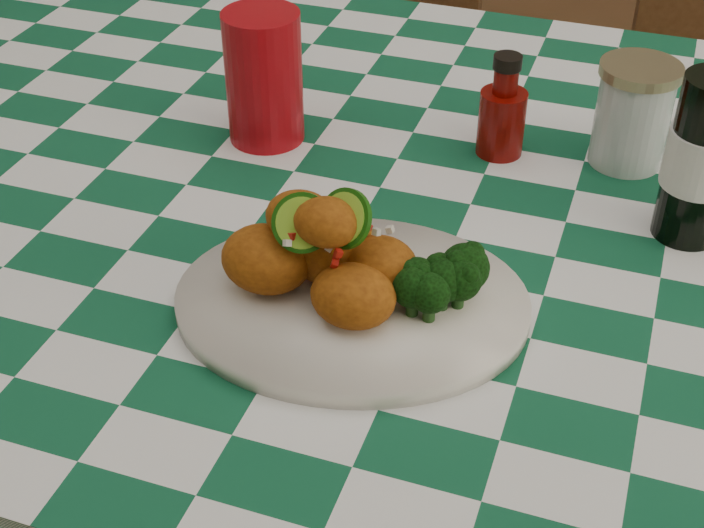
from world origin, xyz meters
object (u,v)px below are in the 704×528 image
(mason_jar, at_px, (633,115))
(red_tumbler, at_px, (264,77))
(plate, at_px, (352,304))
(wooden_chair_left, at_px, (351,129))
(fried_chicken_pile, at_px, (331,247))
(dining_table, at_px, (449,453))
(ketchup_bottle, at_px, (503,105))

(mason_jar, bearing_deg, red_tumbler, -168.56)
(mason_jar, bearing_deg, plate, -120.16)
(mason_jar, distance_m, wooden_chair_left, 0.87)
(red_tumbler, bearing_deg, fried_chicken_pile, -56.38)
(dining_table, distance_m, wooden_chair_left, 0.80)
(wooden_chair_left, bearing_deg, plate, -71.97)
(plate, height_order, mason_jar, mason_jar)
(fried_chicken_pile, bearing_deg, mason_jar, 57.51)
(fried_chicken_pile, distance_m, ketchup_bottle, 0.34)
(ketchup_bottle, bearing_deg, plate, -101.43)
(plate, distance_m, mason_jar, 0.42)
(fried_chicken_pile, xyz_separation_m, red_tumbler, (-0.18, 0.27, 0.01))
(fried_chicken_pile, relative_size, red_tumbler, 1.03)
(plate, bearing_deg, fried_chicken_pile, 180.00)
(dining_table, height_order, ketchup_bottle, ketchup_bottle)
(wooden_chair_left, bearing_deg, fried_chicken_pile, -73.09)
(fried_chicken_pile, distance_m, wooden_chair_left, 1.05)
(plate, relative_size, red_tumbler, 2.11)
(plate, bearing_deg, dining_table, 73.63)
(red_tumbler, height_order, mason_jar, red_tumbler)
(red_tumbler, height_order, ketchup_bottle, red_tumbler)
(ketchup_bottle, bearing_deg, dining_table, -92.22)
(fried_chicken_pile, bearing_deg, ketchup_bottle, 75.29)
(fried_chicken_pile, bearing_deg, dining_table, 68.80)
(dining_table, height_order, red_tumbler, red_tumbler)
(plate, height_order, wooden_chair_left, wooden_chair_left)
(ketchup_bottle, bearing_deg, mason_jar, 10.90)
(plate, xyz_separation_m, wooden_chair_left, (-0.32, 0.91, -0.36))
(fried_chicken_pile, xyz_separation_m, mason_jar, (0.23, 0.36, -0.01))
(dining_table, bearing_deg, plate, -106.37)
(dining_table, xyz_separation_m, mason_jar, (0.15, 0.15, 0.45))
(fried_chicken_pile, relative_size, ketchup_bottle, 1.32)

